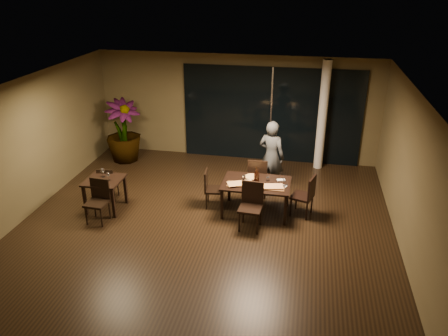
{
  "coord_description": "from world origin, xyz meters",
  "views": [
    {
      "loc": [
        1.97,
        -7.88,
        5.01
      ],
      "look_at": [
        0.27,
        0.78,
        1.05
      ],
      "focal_mm": 35.0,
      "sensor_mm": 36.0,
      "label": 1
    }
  ],
  "objects_px": {
    "chair_main_right": "(306,194)",
    "main_table": "(256,186)",
    "chair_main_near": "(251,203)",
    "chair_side_far": "(107,182)",
    "bottle_a": "(255,176)",
    "bottle_b": "(258,176)",
    "potted_plant": "(123,131)",
    "chair_main_far": "(258,176)",
    "chair_side_near": "(98,198)",
    "diner": "(271,156)",
    "side_table": "(104,184)",
    "chair_main_left": "(211,187)",
    "bottle_c": "(256,174)"
  },
  "relations": [
    {
      "from": "bottle_c",
      "to": "diner",
      "type": "bearing_deg",
      "value": 77.75
    },
    {
      "from": "main_table",
      "to": "chair_main_near",
      "type": "height_order",
      "value": "chair_main_near"
    },
    {
      "from": "chair_main_right",
      "to": "chair_side_far",
      "type": "distance_m",
      "value": 4.64
    },
    {
      "from": "chair_main_right",
      "to": "bottle_b",
      "type": "bearing_deg",
      "value": -70.61
    },
    {
      "from": "chair_main_right",
      "to": "potted_plant",
      "type": "bearing_deg",
      "value": -96.22
    },
    {
      "from": "chair_side_far",
      "to": "bottle_a",
      "type": "height_order",
      "value": "bottle_a"
    },
    {
      "from": "chair_main_near",
      "to": "potted_plant",
      "type": "bearing_deg",
      "value": 148.11
    },
    {
      "from": "main_table",
      "to": "bottle_a",
      "type": "xyz_separation_m",
      "value": [
        -0.03,
        0.04,
        0.21
      ]
    },
    {
      "from": "chair_main_right",
      "to": "chair_side_far",
      "type": "xyz_separation_m",
      "value": [
        -4.64,
        -0.15,
        -0.07
      ]
    },
    {
      "from": "potted_plant",
      "to": "chair_main_far",
      "type": "bearing_deg",
      "value": -20.77
    },
    {
      "from": "potted_plant",
      "to": "main_table",
      "type": "bearing_deg",
      "value": -29.31
    },
    {
      "from": "diner",
      "to": "bottle_a",
      "type": "distance_m",
      "value": 1.2
    },
    {
      "from": "main_table",
      "to": "chair_side_near",
      "type": "relative_size",
      "value": 1.56
    },
    {
      "from": "chair_main_right",
      "to": "chair_side_far",
      "type": "bearing_deg",
      "value": -71.07
    },
    {
      "from": "main_table",
      "to": "bottle_b",
      "type": "xyz_separation_m",
      "value": [
        0.02,
        0.02,
        0.23
      ]
    },
    {
      "from": "chair_main_far",
      "to": "main_table",
      "type": "bearing_deg",
      "value": 93.54
    },
    {
      "from": "chair_main_near",
      "to": "chair_side_far",
      "type": "xyz_separation_m",
      "value": [
        -3.51,
        0.54,
        -0.1
      ]
    },
    {
      "from": "side_table",
      "to": "bottle_a",
      "type": "bearing_deg",
      "value": 9.08
    },
    {
      "from": "main_table",
      "to": "chair_main_near",
      "type": "relative_size",
      "value": 1.48
    },
    {
      "from": "chair_main_near",
      "to": "diner",
      "type": "xyz_separation_m",
      "value": [
        0.24,
        1.83,
        0.34
      ]
    },
    {
      "from": "chair_side_far",
      "to": "chair_side_near",
      "type": "distance_m",
      "value": 0.93
    },
    {
      "from": "side_table",
      "to": "chair_main_left",
      "type": "relative_size",
      "value": 0.89
    },
    {
      "from": "chair_main_far",
      "to": "bottle_c",
      "type": "distance_m",
      "value": 0.73
    },
    {
      "from": "side_table",
      "to": "potted_plant",
      "type": "xyz_separation_m",
      "value": [
        -0.71,
        2.81,
        0.27
      ]
    },
    {
      "from": "chair_main_far",
      "to": "chair_main_left",
      "type": "height_order",
      "value": "chair_main_far"
    },
    {
      "from": "side_table",
      "to": "bottle_c",
      "type": "xyz_separation_m",
      "value": [
        3.38,
        0.63,
        0.28
      ]
    },
    {
      "from": "chair_side_far",
      "to": "bottle_c",
      "type": "distance_m",
      "value": 3.55
    },
    {
      "from": "chair_side_far",
      "to": "diner",
      "type": "relative_size",
      "value": 0.47
    },
    {
      "from": "side_table",
      "to": "bottle_a",
      "type": "xyz_separation_m",
      "value": [
        3.37,
        0.54,
        0.26
      ]
    },
    {
      "from": "side_table",
      "to": "chair_main_far",
      "type": "distance_m",
      "value": 3.58
    },
    {
      "from": "chair_main_right",
      "to": "main_table",
      "type": "bearing_deg",
      "value": -69.66
    },
    {
      "from": "chair_main_far",
      "to": "bottle_a",
      "type": "xyz_separation_m",
      "value": [
        0.03,
        -0.73,
        0.32
      ]
    },
    {
      "from": "main_table",
      "to": "potted_plant",
      "type": "distance_m",
      "value": 4.72
    },
    {
      "from": "chair_main_left",
      "to": "diner",
      "type": "bearing_deg",
      "value": -54.88
    },
    {
      "from": "chair_main_left",
      "to": "bottle_c",
      "type": "distance_m",
      "value": 1.11
    },
    {
      "from": "main_table",
      "to": "bottle_a",
      "type": "height_order",
      "value": "bottle_a"
    },
    {
      "from": "chair_main_left",
      "to": "diner",
      "type": "height_order",
      "value": "diner"
    },
    {
      "from": "chair_side_near",
      "to": "bottle_a",
      "type": "bearing_deg",
      "value": 21.0
    },
    {
      "from": "main_table",
      "to": "chair_main_far",
      "type": "distance_m",
      "value": 0.78
    },
    {
      "from": "chair_main_far",
      "to": "chair_main_right",
      "type": "distance_m",
      "value": 1.36
    },
    {
      "from": "main_table",
      "to": "chair_main_left",
      "type": "height_order",
      "value": "chair_main_left"
    },
    {
      "from": "chair_main_left",
      "to": "chair_main_right",
      "type": "bearing_deg",
      "value": -96.96
    },
    {
      "from": "chair_main_far",
      "to": "bottle_c",
      "type": "height_order",
      "value": "bottle_c"
    },
    {
      "from": "bottle_b",
      "to": "side_table",
      "type": "bearing_deg",
      "value": -171.37
    },
    {
      "from": "chair_side_far",
      "to": "chair_main_right",
      "type": "bearing_deg",
      "value": 174.55
    },
    {
      "from": "chair_side_far",
      "to": "bottle_c",
      "type": "xyz_separation_m",
      "value": [
        3.51,
        0.21,
        0.44
      ]
    },
    {
      "from": "chair_main_near",
      "to": "bottle_b",
      "type": "bearing_deg",
      "value": 89.72
    },
    {
      "from": "main_table",
      "to": "chair_side_far",
      "type": "xyz_separation_m",
      "value": [
        -3.53,
        -0.09,
        -0.2
      ]
    },
    {
      "from": "potted_plant",
      "to": "diner",
      "type": "bearing_deg",
      "value": -14.25
    },
    {
      "from": "chair_main_near",
      "to": "chair_side_near",
      "type": "xyz_separation_m",
      "value": [
        -3.3,
        -0.37,
        -0.03
      ]
    }
  ]
}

